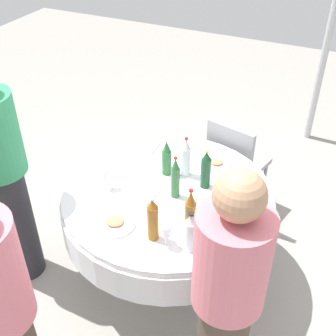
{
  "coord_description": "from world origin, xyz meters",
  "views": [
    {
      "loc": [
        0.93,
        -2.01,
        2.54
      ],
      "look_at": [
        0.0,
        0.0,
        0.93
      ],
      "focal_mm": 46.97,
      "sensor_mm": 36.0,
      "label": 1
    }
  ],
  "objects_px": {
    "bottle_dark_green_mid": "(206,170)",
    "plate_north": "(216,164)",
    "bottle_green_inner": "(175,178)",
    "person_near": "(0,320)",
    "bottle_green_east": "(167,158)",
    "bottle_amber_south": "(190,212)",
    "wine_glass_mid": "(166,232)",
    "person_rear": "(227,300)",
    "wine_glass_south": "(107,174)",
    "dining_table": "(168,208)",
    "bottle_amber_far": "(153,220)",
    "person_east": "(3,178)",
    "plate_front": "(115,223)",
    "bottle_clear_near": "(186,158)",
    "plate_outer": "(227,199)",
    "plate_west": "(136,193)",
    "chair_far": "(235,160)",
    "bottle_clear_rear": "(190,233)"
  },
  "relations": [
    {
      "from": "bottle_dark_green_mid",
      "to": "plate_north",
      "type": "relative_size",
      "value": 1.36
    },
    {
      "from": "bottle_green_inner",
      "to": "person_near",
      "type": "distance_m",
      "value": 1.26
    },
    {
      "from": "bottle_green_east",
      "to": "bottle_amber_south",
      "type": "relative_size",
      "value": 0.91
    },
    {
      "from": "wine_glass_mid",
      "to": "person_rear",
      "type": "height_order",
      "value": "person_rear"
    },
    {
      "from": "wine_glass_south",
      "to": "dining_table",
      "type": "bearing_deg",
      "value": 20.97
    },
    {
      "from": "bottle_green_east",
      "to": "bottle_green_inner",
      "type": "bearing_deg",
      "value": -52.47
    },
    {
      "from": "bottle_dark_green_mid",
      "to": "bottle_amber_far",
      "type": "xyz_separation_m",
      "value": [
        -0.1,
        -0.57,
        0.01
      ]
    },
    {
      "from": "bottle_green_east",
      "to": "bottle_dark_green_mid",
      "type": "xyz_separation_m",
      "value": [
        0.29,
        -0.02,
        0.01
      ]
    },
    {
      "from": "dining_table",
      "to": "person_near",
      "type": "relative_size",
      "value": 0.88
    },
    {
      "from": "plate_north",
      "to": "person_east",
      "type": "xyz_separation_m",
      "value": [
        -1.14,
        -0.85,
        0.09
      ]
    },
    {
      "from": "plate_front",
      "to": "person_east",
      "type": "bearing_deg",
      "value": -178.18
    },
    {
      "from": "plate_front",
      "to": "person_rear",
      "type": "xyz_separation_m",
      "value": [
        0.79,
        -0.3,
        0.07
      ]
    },
    {
      "from": "plate_north",
      "to": "person_near",
      "type": "xyz_separation_m",
      "value": [
        -0.44,
        -1.65,
        0.08
      ]
    },
    {
      "from": "bottle_amber_far",
      "to": "wine_glass_south",
      "type": "relative_size",
      "value": 1.78
    },
    {
      "from": "person_rear",
      "to": "plate_north",
      "type": "bearing_deg",
      "value": -109.85
    },
    {
      "from": "bottle_amber_south",
      "to": "person_near",
      "type": "distance_m",
      "value": 1.11
    },
    {
      "from": "dining_table",
      "to": "bottle_clear_near",
      "type": "distance_m",
      "value": 0.36
    },
    {
      "from": "dining_table",
      "to": "plate_outer",
      "type": "bearing_deg",
      "value": 11.13
    },
    {
      "from": "bottle_clear_near",
      "to": "bottle_amber_far",
      "type": "height_order",
      "value": "bottle_amber_far"
    },
    {
      "from": "dining_table",
      "to": "plate_west",
      "type": "relative_size",
      "value": 5.48
    },
    {
      "from": "plate_outer",
      "to": "wine_glass_south",
      "type": "bearing_deg",
      "value": -163.9
    },
    {
      "from": "plate_front",
      "to": "chair_far",
      "type": "distance_m",
      "value": 1.32
    },
    {
      "from": "bottle_green_inner",
      "to": "chair_far",
      "type": "distance_m",
      "value": 0.94
    },
    {
      "from": "wine_glass_mid",
      "to": "chair_far",
      "type": "xyz_separation_m",
      "value": [
        0.01,
        1.27,
        -0.33
      ]
    },
    {
      "from": "wine_glass_mid",
      "to": "person_east",
      "type": "bearing_deg",
      "value": 179.94
    },
    {
      "from": "bottle_dark_green_mid",
      "to": "wine_glass_south",
      "type": "height_order",
      "value": "bottle_dark_green_mid"
    },
    {
      "from": "plate_west",
      "to": "bottle_amber_south",
      "type": "bearing_deg",
      "value": -19.52
    },
    {
      "from": "bottle_green_east",
      "to": "plate_outer",
      "type": "relative_size",
      "value": 1.2
    },
    {
      "from": "bottle_amber_far",
      "to": "bottle_clear_rear",
      "type": "bearing_deg",
      "value": 1.64
    },
    {
      "from": "bottle_clear_rear",
      "to": "wine_glass_south",
      "type": "relative_size",
      "value": 1.62
    },
    {
      "from": "plate_west",
      "to": "plate_north",
      "type": "bearing_deg",
      "value": 55.32
    },
    {
      "from": "wine_glass_mid",
      "to": "dining_table",
      "type": "bearing_deg",
      "value": 113.55
    },
    {
      "from": "dining_table",
      "to": "bottle_clear_rear",
      "type": "relative_size",
      "value": 5.24
    },
    {
      "from": "plate_outer",
      "to": "plate_north",
      "type": "bearing_deg",
      "value": 119.4
    },
    {
      "from": "bottle_amber_south",
      "to": "plate_outer",
      "type": "bearing_deg",
      "value": 71.93
    },
    {
      "from": "wine_glass_south",
      "to": "plate_north",
      "type": "distance_m",
      "value": 0.78
    },
    {
      "from": "bottle_clear_near",
      "to": "plate_front",
      "type": "distance_m",
      "value": 0.67
    },
    {
      "from": "bottle_clear_rear",
      "to": "bottle_amber_far",
      "type": "bearing_deg",
      "value": -178.36
    },
    {
      "from": "dining_table",
      "to": "plate_front",
      "type": "xyz_separation_m",
      "value": [
        -0.15,
        -0.41,
        0.16
      ]
    },
    {
      "from": "wine_glass_south",
      "to": "plate_north",
      "type": "relative_size",
      "value": 0.8
    },
    {
      "from": "bottle_green_east",
      "to": "chair_far",
      "type": "relative_size",
      "value": 0.31
    },
    {
      "from": "bottle_dark_green_mid",
      "to": "plate_west",
      "type": "height_order",
      "value": "bottle_dark_green_mid"
    },
    {
      "from": "bottle_clear_near",
      "to": "person_rear",
      "type": "height_order",
      "value": "person_rear"
    },
    {
      "from": "bottle_green_east",
      "to": "bottle_green_inner",
      "type": "relative_size",
      "value": 0.91
    },
    {
      "from": "wine_glass_south",
      "to": "person_rear",
      "type": "height_order",
      "value": "person_rear"
    },
    {
      "from": "plate_west",
      "to": "bottle_amber_far",
      "type": "bearing_deg",
      "value": -47.91
    },
    {
      "from": "plate_west",
      "to": "plate_front",
      "type": "height_order",
      "value": "plate_front"
    },
    {
      "from": "plate_front",
      "to": "bottle_green_east",
      "type": "bearing_deg",
      "value": 83.79
    },
    {
      "from": "bottle_clear_rear",
      "to": "bottle_dark_green_mid",
      "type": "bearing_deg",
      "value": 102.52
    },
    {
      "from": "bottle_clear_rear",
      "to": "wine_glass_mid",
      "type": "bearing_deg",
      "value": -166.43
    }
  ]
}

